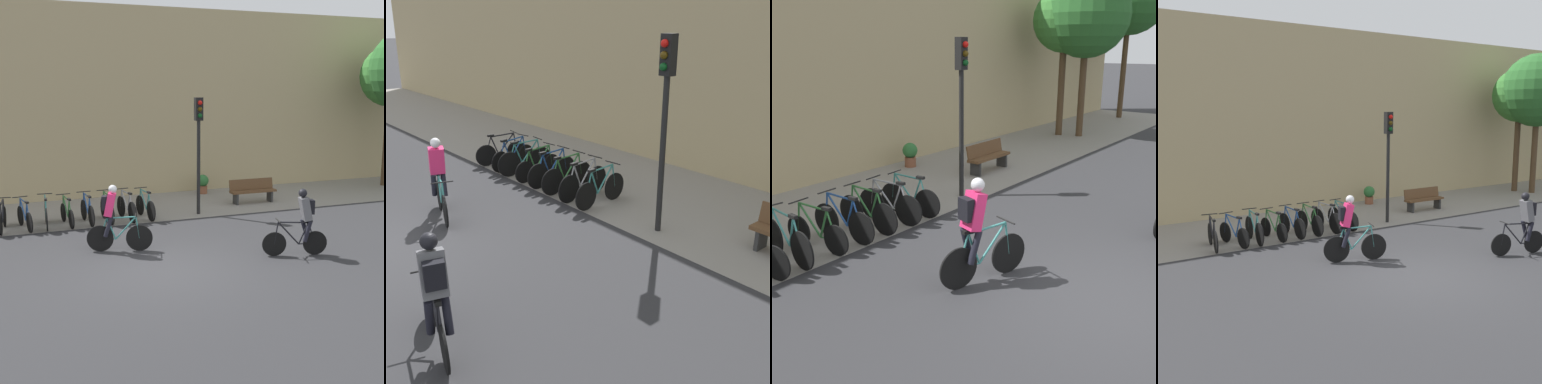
# 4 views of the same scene
# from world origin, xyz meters

# --- Properties ---
(ground) EXTENTS (200.00, 200.00, 0.00)m
(ground) POSITION_xyz_m (0.00, 0.00, 0.00)
(ground) COLOR #2B2B2D
(kerb_strip) EXTENTS (44.00, 4.50, 0.01)m
(kerb_strip) POSITION_xyz_m (0.00, 6.75, 0.00)
(kerb_strip) COLOR gray
(kerb_strip) RESTS_ON ground
(building_facade) EXTENTS (44.00, 0.60, 7.33)m
(building_facade) POSITION_xyz_m (0.00, 9.30, 3.67)
(building_facade) COLOR tan
(building_facade) RESTS_ON ground
(cyclist_pink) EXTENTS (1.67, 0.63, 1.79)m
(cyclist_pink) POSITION_xyz_m (-0.77, 1.93, 0.95)
(cyclist_pink) COLOR black
(cyclist_pink) RESTS_ON ground
(cyclist_grey) EXTENTS (1.66, 0.61, 1.76)m
(cyclist_grey) POSITION_xyz_m (3.70, -0.15, 0.95)
(cyclist_grey) COLOR black
(cyclist_grey) RESTS_ON ground
(parked_bike_0) EXTENTS (0.46, 1.64, 0.96)m
(parked_bike_0) POSITION_xyz_m (-3.44, 5.12, 0.39)
(parked_bike_0) COLOR black
(parked_bike_0) RESTS_ON ground
(parked_bike_1) EXTENTS (0.49, 1.63, 0.95)m
(parked_bike_1) POSITION_xyz_m (-2.80, 5.12, 0.38)
(parked_bike_1) COLOR black
(parked_bike_1) RESTS_ON ground
(parked_bike_2) EXTENTS (0.46, 1.72, 0.99)m
(parked_bike_2) POSITION_xyz_m (-2.16, 5.12, 0.41)
(parked_bike_2) COLOR black
(parked_bike_2) RESTS_ON ground
(parked_bike_3) EXTENTS (0.46, 1.60, 0.94)m
(parked_bike_3) POSITION_xyz_m (-1.52, 5.12, 0.38)
(parked_bike_3) COLOR black
(parked_bike_3) RESTS_ON ground
(parked_bike_4) EXTENTS (0.46, 1.65, 0.97)m
(parked_bike_4) POSITION_xyz_m (-0.88, 5.12, 0.40)
(parked_bike_4) COLOR black
(parked_bike_4) RESTS_ON ground
(parked_bike_5) EXTENTS (0.46, 1.67, 0.98)m
(parked_bike_5) POSITION_xyz_m (-0.24, 5.12, 0.41)
(parked_bike_5) COLOR black
(parked_bike_5) RESTS_ON ground
(parked_bike_6) EXTENTS (0.46, 1.70, 0.98)m
(parked_bike_6) POSITION_xyz_m (0.40, 5.12, 0.41)
(parked_bike_6) COLOR black
(parked_bike_6) RESTS_ON ground
(parked_bike_7) EXTENTS (0.46, 1.67, 0.97)m
(parked_bike_7) POSITION_xyz_m (1.04, 5.12, 0.40)
(parked_bike_7) COLOR black
(parked_bike_7) RESTS_ON ground
(traffic_light_pole) EXTENTS (0.26, 0.30, 3.95)m
(traffic_light_pole) POSITION_xyz_m (2.91, 5.04, 2.72)
(traffic_light_pole) COLOR black
(traffic_light_pole) RESTS_ON ground
(bench) EXTENTS (1.79, 0.44, 0.89)m
(bench) POSITION_xyz_m (5.46, 5.98, 0.47)
(bench) COLOR brown
(bench) RESTS_ON ground
(potted_plant) EXTENTS (0.48, 0.48, 0.78)m
(potted_plant) POSITION_xyz_m (4.38, 8.27, 0.44)
(potted_plant) COLOR brown
(potted_plant) RESTS_ON ground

